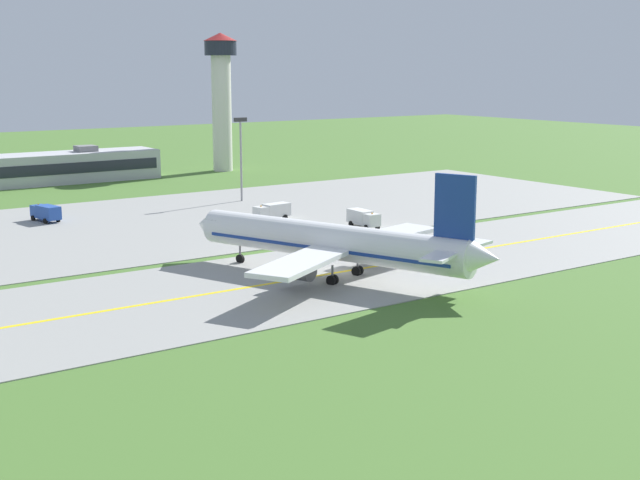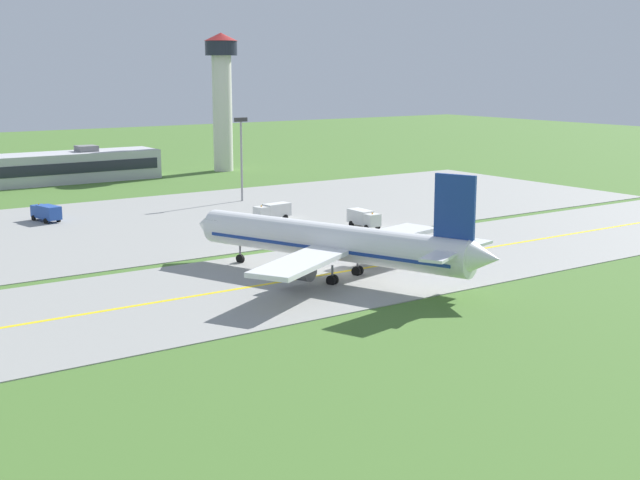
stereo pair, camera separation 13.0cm
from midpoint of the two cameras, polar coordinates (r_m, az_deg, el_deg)
ground_plane at (r=98.85m, az=1.53°, el=-2.16°), size 500.00×500.00×0.00m
taxiway_strip at (r=98.84m, az=1.53°, el=-2.14°), size 240.00×28.00×0.10m
apron_pad at (r=138.82m, az=-5.45°, el=1.74°), size 140.00×52.00×0.10m
taxiway_centreline at (r=98.83m, az=1.53°, el=-2.10°), size 220.00×0.60×0.01m
airplane_lead at (r=95.12m, az=0.89°, el=-0.15°), size 31.43×38.15×12.70m
service_truck_baggage at (r=137.43m, az=-17.80°, el=1.77°), size 3.24×6.28×2.60m
service_truck_fuel at (r=126.15m, az=2.87°, el=1.49°), size 2.56×6.08×2.60m
service_truck_catering at (r=132.33m, az=-3.22°, el=1.95°), size 6.19×2.86×2.60m
terminal_building at (r=183.52m, az=-18.09°, el=4.52°), size 48.25×10.08×7.30m
control_tower at (r=197.65m, az=-6.59°, el=9.90°), size 7.60×7.60×30.91m
apron_light_mast at (r=151.29m, az=-5.31°, el=6.07°), size 2.40×0.50×14.70m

